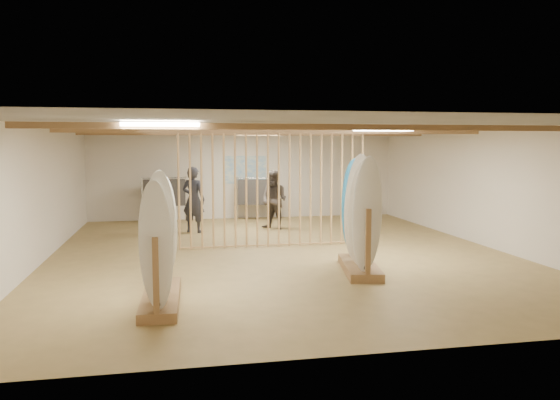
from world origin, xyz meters
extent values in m
plane|color=#A78A51|center=(0.00, 0.00, 0.00)|extent=(12.00, 12.00, 0.00)
plane|color=gray|center=(0.00, 0.00, 2.80)|extent=(12.00, 12.00, 0.00)
plane|color=silver|center=(0.00, 6.00, 1.40)|extent=(12.00, 0.00, 12.00)
plane|color=silver|center=(0.00, -6.00, 1.40)|extent=(12.00, 0.00, 12.00)
plane|color=silver|center=(-5.00, 0.00, 1.40)|extent=(0.00, 12.00, 12.00)
plane|color=silver|center=(5.00, 0.00, 1.40)|extent=(0.00, 12.00, 12.00)
cube|color=#976E44|center=(0.00, 0.00, 2.72)|extent=(9.50, 6.12, 0.10)
cube|color=white|center=(0.00, 0.00, 2.74)|extent=(1.20, 0.35, 0.06)
cylinder|color=tan|center=(-2.20, 0.80, 1.40)|extent=(0.05, 0.05, 2.78)
cylinder|color=tan|center=(-1.94, 0.80, 1.40)|extent=(0.05, 0.05, 2.78)
cylinder|color=tan|center=(-1.68, 0.80, 1.40)|extent=(0.05, 0.05, 2.78)
cylinder|color=tan|center=(-1.42, 0.80, 1.40)|extent=(0.05, 0.05, 2.78)
cylinder|color=tan|center=(-1.16, 0.80, 1.40)|extent=(0.05, 0.05, 2.78)
cylinder|color=tan|center=(-0.91, 0.80, 1.40)|extent=(0.05, 0.05, 2.78)
cylinder|color=tan|center=(-0.65, 0.80, 1.40)|extent=(0.05, 0.05, 2.78)
cylinder|color=tan|center=(-0.39, 0.80, 1.40)|extent=(0.05, 0.05, 2.78)
cylinder|color=tan|center=(-0.13, 0.80, 1.40)|extent=(0.05, 0.05, 2.78)
cylinder|color=tan|center=(0.13, 0.80, 1.40)|extent=(0.05, 0.05, 2.78)
cylinder|color=tan|center=(0.39, 0.80, 1.40)|extent=(0.05, 0.05, 2.78)
cylinder|color=tan|center=(0.65, 0.80, 1.40)|extent=(0.05, 0.05, 2.78)
cylinder|color=tan|center=(0.91, 0.80, 1.40)|extent=(0.05, 0.05, 2.78)
cylinder|color=tan|center=(1.16, 0.80, 1.40)|extent=(0.05, 0.05, 2.78)
cylinder|color=tan|center=(1.42, 0.80, 1.40)|extent=(0.05, 0.05, 2.78)
cylinder|color=tan|center=(1.68, 0.80, 1.40)|extent=(0.05, 0.05, 2.78)
cylinder|color=tan|center=(1.94, 0.80, 1.40)|extent=(0.05, 0.05, 2.78)
cylinder|color=tan|center=(2.20, 0.80, 1.40)|extent=(0.05, 0.05, 2.78)
cube|color=#387DC5|center=(0.00, 5.98, 1.60)|extent=(1.40, 0.03, 0.90)
cube|color=#976E44|center=(-2.54, -3.43, 0.07)|extent=(0.62, 2.10, 0.15)
cylinder|color=black|center=(-2.54, -3.43, 0.99)|extent=(0.09, 2.04, 0.01)
ellipsoid|color=white|center=(-2.57, -4.28, 1.07)|extent=(0.48, 0.08, 1.84)
ellipsoid|color=white|center=(-2.56, -3.85, 1.07)|extent=(0.48, 0.08, 1.84)
ellipsoid|color=white|center=(-2.54, -3.43, 1.07)|extent=(0.48, 0.08, 1.84)
ellipsoid|color=white|center=(-2.53, -3.01, 1.07)|extent=(0.48, 0.08, 1.84)
ellipsoid|color=silver|center=(-2.51, -2.59, 1.07)|extent=(0.48, 0.08, 1.84)
cube|color=#976E44|center=(1.16, -2.03, 0.08)|extent=(0.94, 1.97, 0.16)
cylinder|color=black|center=(1.16, -2.03, 1.10)|extent=(0.35, 1.81, 0.01)
ellipsoid|color=white|center=(1.02, -2.76, 1.18)|extent=(0.53, 0.16, 2.03)
ellipsoid|color=silver|center=(1.11, -2.28, 1.18)|extent=(0.53, 0.16, 2.03)
ellipsoid|color=silver|center=(1.20, -1.79, 1.18)|extent=(0.53, 0.16, 2.03)
ellipsoid|color=#2D8CD1|center=(1.29, -1.30, 1.18)|extent=(0.53, 0.16, 2.03)
cylinder|color=silver|center=(-2.60, 5.40, 1.40)|extent=(1.34, 0.17, 0.03)
cube|color=black|center=(-2.60, 5.40, 0.94)|extent=(1.28, 0.47, 0.82)
cylinder|color=silver|center=(-2.60, 5.40, 0.72)|extent=(0.03, 0.03, 1.44)
cylinder|color=silver|center=(0.32, 5.40, 1.35)|extent=(1.28, 0.30, 0.03)
cube|color=black|center=(0.32, 5.40, 0.91)|extent=(1.25, 0.57, 0.79)
cylinder|color=silver|center=(0.32, 5.40, 0.70)|extent=(0.03, 0.03, 1.40)
imported|color=#26272E|center=(-1.78, 3.31, 1.03)|extent=(0.91, 0.83, 2.07)
imported|color=#37302B|center=(0.50, 3.41, 0.96)|extent=(1.16, 1.16, 1.92)
camera|label=1|loc=(-2.32, -11.82, 2.44)|focal=35.00mm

